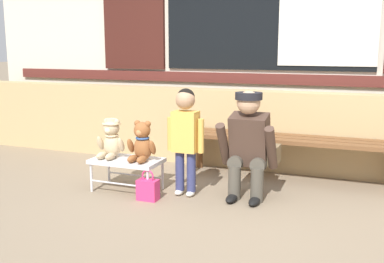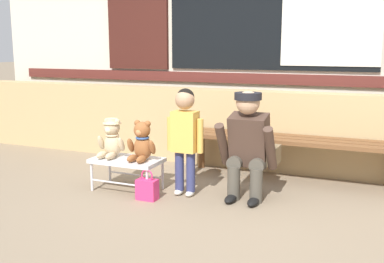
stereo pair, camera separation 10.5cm
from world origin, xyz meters
The scene contains 10 objects.
ground_plane centered at (0.00, 0.00, 0.00)m, with size 60.00×60.00×0.00m, color #84725B.
brick_low_wall centered at (0.00, 1.43, 0.42)m, with size 7.42×0.25×0.85m, color tan.
shop_facade centered at (0.00, 1.94, 1.65)m, with size 7.57×0.26×3.26m.
wooden_bench_long centered at (0.42, 1.06, 0.37)m, with size 2.10×0.40×0.44m.
small_display_bench centered at (-0.88, 0.18, 0.27)m, with size 0.64×0.36×0.30m.
teddy_bear_with_hat centered at (-1.04, 0.18, 0.47)m, with size 0.28×0.27×0.36m.
teddy_bear_plain centered at (-0.72, 0.18, 0.46)m, with size 0.28×0.26×0.36m.
child_standing centered at (-0.33, 0.26, 0.59)m, with size 0.35×0.18×0.96m.
adult_crouching centered at (0.22, 0.39, 0.48)m, with size 0.50×0.49×0.95m.
handbag_on_ground centered at (-0.58, 0.01, 0.10)m, with size 0.18×0.11×0.27m.
Camera 1 is at (1.18, -3.37, 1.31)m, focal length 42.65 mm.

